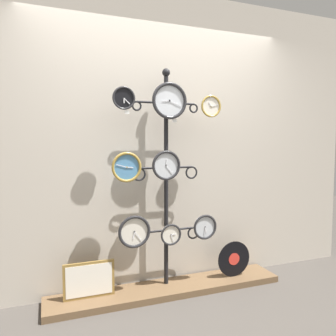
% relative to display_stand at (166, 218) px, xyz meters
% --- Properties ---
extents(ground_plane, '(12.00, 12.00, 0.00)m').
position_rel_display_stand_xyz_m(ground_plane, '(0.00, -0.41, -0.69)').
color(ground_plane, '#47423D').
extents(shop_wall, '(4.40, 0.04, 2.80)m').
position_rel_display_stand_xyz_m(shop_wall, '(0.00, 0.16, 0.71)').
color(shop_wall, '#BCB2A3').
rests_on(shop_wall, ground_plane).
extents(low_shelf, '(2.20, 0.36, 0.06)m').
position_rel_display_stand_xyz_m(low_shelf, '(0.00, -0.06, -0.66)').
color(low_shelf, brown).
rests_on(low_shelf, ground_plane).
extents(display_stand, '(0.68, 0.40, 2.05)m').
position_rel_display_stand_xyz_m(display_stand, '(0.00, 0.00, 0.00)').
color(display_stand, black).
rests_on(display_stand, ground_plane).
extents(clock_top_left, '(0.20, 0.04, 0.20)m').
position_rel_display_stand_xyz_m(clock_top_left, '(-0.41, -0.09, 1.07)').
color(clock_top_left, black).
extents(clock_top_center, '(0.32, 0.04, 0.32)m').
position_rel_display_stand_xyz_m(clock_top_center, '(0.00, -0.09, 1.06)').
color(clock_top_center, silver).
extents(clock_top_right, '(0.20, 0.04, 0.20)m').
position_rel_display_stand_xyz_m(clock_top_right, '(0.40, -0.11, 1.03)').
color(clock_top_right, silver).
extents(clock_middle_left, '(0.26, 0.04, 0.26)m').
position_rel_display_stand_xyz_m(clock_middle_left, '(-0.40, -0.11, 0.49)').
color(clock_middle_left, '#4C84B2').
extents(clock_middle_center, '(0.26, 0.04, 0.26)m').
position_rel_display_stand_xyz_m(clock_middle_center, '(-0.04, -0.11, 0.50)').
color(clock_middle_center, silver).
extents(clock_bottom_left, '(0.29, 0.04, 0.29)m').
position_rel_display_stand_xyz_m(clock_bottom_left, '(-0.33, -0.10, -0.07)').
color(clock_bottom_left, silver).
extents(clock_bottom_center, '(0.20, 0.04, 0.20)m').
position_rel_display_stand_xyz_m(clock_bottom_center, '(0.02, -0.07, -0.14)').
color(clock_bottom_center, silver).
extents(clock_bottom_right, '(0.24, 0.04, 0.24)m').
position_rel_display_stand_xyz_m(clock_bottom_right, '(0.36, -0.09, -0.10)').
color(clock_bottom_right, silver).
extents(vinyl_record, '(0.35, 0.01, 0.35)m').
position_rel_display_stand_xyz_m(vinyl_record, '(0.68, -0.09, -0.45)').
color(vinyl_record, black).
rests_on(vinyl_record, low_shelf).
extents(picture_frame, '(0.43, 0.02, 0.31)m').
position_rel_display_stand_xyz_m(picture_frame, '(-0.72, -0.04, -0.47)').
color(picture_frame, olive).
rests_on(picture_frame, low_shelf).
extents(price_tag_upper, '(0.04, 0.00, 0.03)m').
position_rel_display_stand_xyz_m(price_tag_upper, '(-0.38, -0.10, 0.95)').
color(price_tag_upper, white).
extents(price_tag_mid, '(0.04, 0.00, 0.03)m').
position_rel_display_stand_xyz_m(price_tag_mid, '(0.05, -0.09, 0.89)').
color(price_tag_mid, white).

